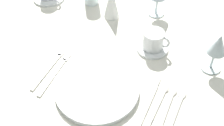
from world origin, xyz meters
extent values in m
cube|color=silver|center=(0.00, 0.00, 0.72)|extent=(1.80, 1.10, 0.04)
cube|color=silver|center=(0.00, 0.55, 0.61)|extent=(1.80, 0.01, 0.18)
cylinder|color=brown|center=(-0.80, 0.45, 0.35)|extent=(0.07, 0.07, 0.70)
cylinder|color=white|center=(0.03, -0.20, 0.75)|extent=(0.28, 0.28, 0.02)
cube|color=beige|center=(-0.14, -0.21, 0.74)|extent=(0.02, 0.19, 0.00)
cube|color=beige|center=(-0.15, -0.11, 0.74)|extent=(0.02, 0.04, 0.00)
cube|color=beige|center=(-0.17, -0.20, 0.74)|extent=(0.02, 0.19, 0.00)
cube|color=beige|center=(-0.18, -0.10, 0.74)|extent=(0.02, 0.04, 0.00)
cube|color=beige|center=(0.20, -0.20, 0.74)|extent=(0.02, 0.18, 0.00)
cube|color=beige|center=(0.20, -0.09, 0.74)|extent=(0.02, 0.06, 0.00)
cube|color=beige|center=(0.23, -0.21, 0.74)|extent=(0.02, 0.20, 0.00)
ellipsoid|color=beige|center=(0.23, -0.10, 0.74)|extent=(0.03, 0.04, 0.01)
cube|color=beige|center=(0.26, -0.21, 0.74)|extent=(0.02, 0.19, 0.00)
ellipsoid|color=beige|center=(0.26, -0.11, 0.74)|extent=(0.03, 0.04, 0.01)
cube|color=beige|center=(0.29, -0.21, 0.74)|extent=(0.02, 0.20, 0.00)
ellipsoid|color=beige|center=(0.29, -0.10, 0.74)|extent=(0.03, 0.04, 0.01)
cylinder|color=white|center=(0.13, 0.06, 0.74)|extent=(0.12, 0.12, 0.01)
cylinder|color=white|center=(0.13, 0.06, 0.79)|extent=(0.08, 0.08, 0.07)
torus|color=white|center=(0.17, 0.06, 0.79)|extent=(0.05, 0.01, 0.05)
cylinder|color=silver|center=(0.07, 0.28, 0.74)|extent=(0.07, 0.07, 0.01)
cylinder|color=silver|center=(0.07, 0.28, 0.78)|extent=(0.01, 0.01, 0.07)
cylinder|color=silver|center=(0.35, 0.06, 0.74)|extent=(0.07, 0.07, 0.01)
cylinder|color=silver|center=(0.35, 0.06, 0.78)|extent=(0.01, 0.01, 0.07)
cone|color=silver|center=(0.35, 0.06, 0.86)|extent=(0.07, 0.07, 0.07)
cone|color=white|center=(-0.10, 0.18, 0.81)|extent=(0.07, 0.07, 0.14)
camera|label=1|loc=(0.32, -0.73, 1.51)|focal=47.12mm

